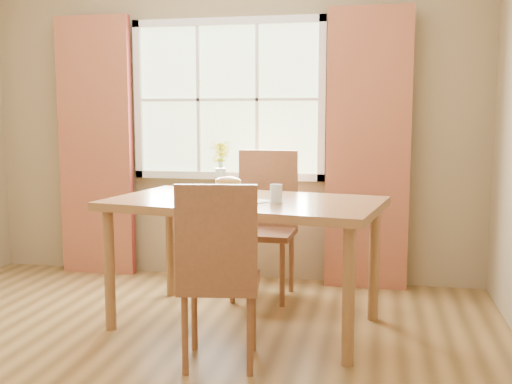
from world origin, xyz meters
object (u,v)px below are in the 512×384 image
object	(u,v)px
croissant_sandwich	(228,187)
flower_vase	(221,161)
chair_near	(219,268)
dining_table	(245,213)
water_glass	(276,194)
chair_far	(265,216)

from	to	relation	value
croissant_sandwich	flower_vase	xyz separation A→B (m)	(-0.13, 0.31, 0.14)
chair_near	dining_table	bearing A→B (deg)	82.01
chair_near	water_glass	size ratio (longest dim) A/B	8.89
chair_far	croissant_sandwich	distance (m)	0.85
dining_table	croissant_sandwich	world-z (taller)	croissant_sandwich
dining_table	flower_vase	distance (m)	0.45
flower_vase	croissant_sandwich	bearing A→B (deg)	-67.20
chair_near	water_glass	distance (m)	0.71
dining_table	flower_vase	world-z (taller)	flower_vase
dining_table	flower_vase	size ratio (longest dim) A/B	5.12
croissant_sandwich	dining_table	bearing A→B (deg)	51.41
chair_far	water_glass	size ratio (longest dim) A/B	9.60
dining_table	chair_far	xyz separation A→B (m)	(0.00, 0.71, -0.14)
water_glass	dining_table	bearing A→B (deg)	153.04
chair_near	croissant_sandwich	world-z (taller)	chair_near
chair_far	flower_vase	world-z (taller)	flower_vase
dining_table	water_glass	size ratio (longest dim) A/B	16.05
chair_near	croissant_sandwich	xyz separation A→B (m)	(-0.11, 0.64, 0.36)
chair_near	water_glass	xyz separation A→B (m)	(0.21, 0.59, 0.33)
croissant_sandwich	water_glass	size ratio (longest dim) A/B	1.78
chair_far	croissant_sandwich	world-z (taller)	chair_far
chair_near	chair_far	bearing A→B (deg)	81.32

